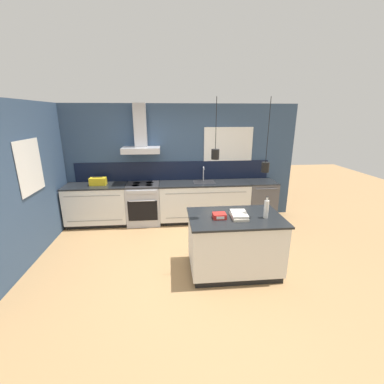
# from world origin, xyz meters

# --- Properties ---
(ground_plane) EXTENTS (16.00, 16.00, 0.00)m
(ground_plane) POSITION_xyz_m (0.00, 0.00, 0.00)
(ground_plane) COLOR #A87F51
(ground_plane) RESTS_ON ground
(wall_back) EXTENTS (5.60, 2.47, 2.60)m
(wall_back) POSITION_xyz_m (-0.03, 2.00, 1.35)
(wall_back) COLOR #354C6B
(wall_back) RESTS_ON ground_plane
(wall_left) EXTENTS (0.08, 3.80, 2.60)m
(wall_left) POSITION_xyz_m (-2.43, 0.70, 1.30)
(wall_left) COLOR #354C6B
(wall_left) RESTS_ON ground_plane
(counter_run_left) EXTENTS (1.32, 0.64, 0.91)m
(counter_run_left) POSITION_xyz_m (-1.71, 1.69, 0.46)
(counter_run_left) COLOR black
(counter_run_left) RESTS_ON ground_plane
(counter_run_sink) EXTENTS (2.02, 0.64, 1.24)m
(counter_run_sink) POSITION_xyz_m (0.67, 1.69, 0.46)
(counter_run_sink) COLOR black
(counter_run_sink) RESTS_ON ground_plane
(oven_range) EXTENTS (0.72, 0.66, 0.91)m
(oven_range) POSITION_xyz_m (-0.70, 1.69, 0.46)
(oven_range) COLOR #B5B5BA
(oven_range) RESTS_ON ground_plane
(dishwasher) EXTENTS (0.63, 0.65, 0.91)m
(dishwasher) POSITION_xyz_m (1.99, 1.69, 0.46)
(dishwasher) COLOR #4C4C51
(dishwasher) RESTS_ON ground_plane
(kitchen_island) EXTENTS (1.40, 0.92, 0.91)m
(kitchen_island) POSITION_xyz_m (0.86, -0.32, 0.46)
(kitchen_island) COLOR black
(kitchen_island) RESTS_ON ground_plane
(bottle_on_island) EXTENTS (0.07, 0.07, 0.33)m
(bottle_on_island) POSITION_xyz_m (1.29, -0.41, 1.05)
(bottle_on_island) COLOR silver
(bottle_on_island) RESTS_ON kitchen_island
(book_stack) EXTENTS (0.25, 0.35, 0.07)m
(book_stack) POSITION_xyz_m (0.90, -0.36, 0.95)
(book_stack) COLOR beige
(book_stack) RESTS_ON kitchen_island
(red_supply_box) EXTENTS (0.19, 0.16, 0.08)m
(red_supply_box) POSITION_xyz_m (0.60, -0.37, 0.95)
(red_supply_box) COLOR red
(red_supply_box) RESTS_ON kitchen_island
(yellow_toolbox) EXTENTS (0.34, 0.18, 0.19)m
(yellow_toolbox) POSITION_xyz_m (-1.64, 1.69, 0.99)
(yellow_toolbox) COLOR gold
(yellow_toolbox) RESTS_ON counter_run_left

